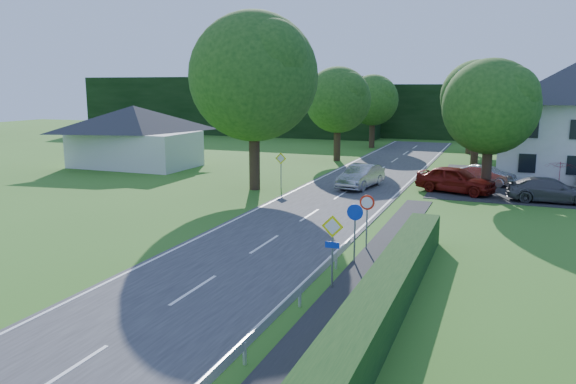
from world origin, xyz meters
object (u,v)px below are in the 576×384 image
at_px(parked_car_red, 456,180).
at_px(parasol, 559,175).
at_px(motorcycle, 361,172).
at_px(parked_car_grey, 550,190).
at_px(streetlight, 484,122).
at_px(parked_car_silver_a, 485,175).
at_px(moving_car, 361,176).

xyz_separation_m(parked_car_red, parasol, (6.38, 4.35, 0.05)).
relative_size(motorcycle, parked_car_grey, 0.44).
xyz_separation_m(streetlight, parasol, (4.99, 1.83, -3.52)).
bearing_deg(motorcycle, parked_car_silver_a, 23.21).
relative_size(moving_car, parasol, 2.36).
bearing_deg(moving_car, parked_car_red, 13.86).
distance_m(parked_car_silver_a, parasol, 4.76).
bearing_deg(streetlight, parked_car_silver_a, 78.79).
xyz_separation_m(streetlight, motorcycle, (-8.26, 0.10, -3.86)).
height_order(motorcycle, parked_car_grey, parked_car_grey).
distance_m(motorcycle, parked_car_red, 7.36).
bearing_deg(streetlight, motorcycle, 179.29).
xyz_separation_m(moving_car, parasol, (12.52, 4.84, 0.12)).
bearing_deg(parasol, parked_car_silver_a, -174.18).
xyz_separation_m(streetlight, parked_car_grey, (4.13, -3.50, -3.71)).
bearing_deg(parasol, moving_car, -158.88).
bearing_deg(moving_car, motorcycle, 112.59).
relative_size(moving_car, parked_car_silver_a, 1.16).
bearing_deg(moving_car, streetlight, 31.06).
bearing_deg(parked_car_silver_a, motorcycle, 111.87).
distance_m(moving_car, parked_car_red, 6.16).
height_order(parked_car_grey, parasol, parasol).
bearing_deg(parasol, parked_car_grey, -99.16).
distance_m(streetlight, parasol, 6.38).
height_order(motorcycle, parked_car_red, parked_car_red).
bearing_deg(parasol, streetlight, -159.84).
distance_m(moving_car, motorcycle, 3.20).
height_order(moving_car, parked_car_silver_a, moving_car).
relative_size(motorcycle, parked_car_red, 0.43).
bearing_deg(parked_car_red, streetlight, -10.38).
bearing_deg(parked_car_red, motorcycle, 87.62).
xyz_separation_m(streetlight, parked_car_red, (-1.38, -2.51, -3.57)).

